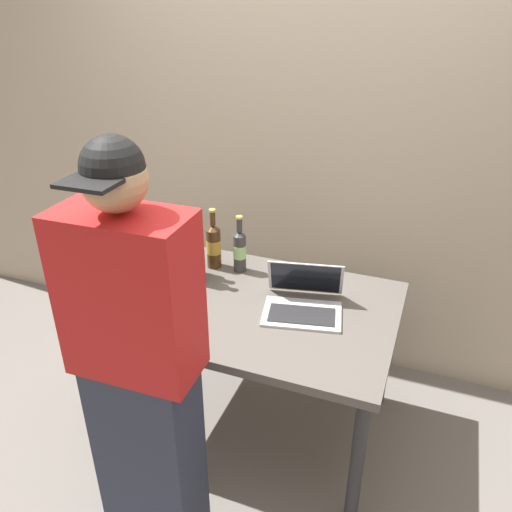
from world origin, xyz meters
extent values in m
plane|color=slate|center=(0.00, 0.00, 0.00)|extent=(8.00, 8.00, 0.00)
cube|color=#56514C|center=(0.00, 0.00, 0.71)|extent=(1.26, 0.90, 0.04)
cylinder|color=#2D2D30|center=(-0.57, -0.39, 0.35)|extent=(0.06, 0.06, 0.69)
cylinder|color=#2D2D30|center=(0.57, -0.39, 0.35)|extent=(0.06, 0.06, 0.69)
cylinder|color=#2D2D30|center=(-0.57, 0.39, 0.35)|extent=(0.06, 0.06, 0.69)
cylinder|color=#2D2D30|center=(0.57, 0.39, 0.35)|extent=(0.06, 0.06, 0.69)
cube|color=#B7BABC|center=(0.21, -0.01, 0.74)|extent=(0.39, 0.30, 0.01)
cube|color=#232326|center=(0.22, -0.03, 0.74)|extent=(0.31, 0.20, 0.00)
cube|color=#B7BABC|center=(0.18, 0.14, 0.83)|extent=(0.36, 0.15, 0.19)
cube|color=black|center=(0.18, 0.14, 0.83)|extent=(0.33, 0.14, 0.17)
cylinder|color=brown|center=(-0.39, 0.15, 0.83)|extent=(0.07, 0.07, 0.20)
cone|color=brown|center=(-0.39, 0.15, 0.95)|extent=(0.07, 0.07, 0.02)
cylinder|color=brown|center=(-0.39, 0.15, 1.00)|extent=(0.03, 0.03, 0.09)
cylinder|color=#BFB74C|center=(-0.39, 0.15, 1.05)|extent=(0.04, 0.04, 0.01)
cylinder|color=#D5D46F|center=(-0.39, 0.15, 0.84)|extent=(0.07, 0.07, 0.07)
cylinder|color=#1E5123|center=(-0.35, 0.09, 0.83)|extent=(0.07, 0.07, 0.21)
cone|color=#1E5123|center=(-0.35, 0.09, 0.95)|extent=(0.07, 0.07, 0.02)
cylinder|color=#1E5123|center=(-0.35, 0.09, 1.00)|extent=(0.03, 0.03, 0.08)
cylinder|color=#BFB74C|center=(-0.35, 0.09, 1.04)|extent=(0.04, 0.04, 0.01)
cylinder|color=teal|center=(-0.35, 0.09, 0.84)|extent=(0.07, 0.07, 0.07)
cylinder|color=#472B14|center=(-0.34, 0.26, 0.84)|extent=(0.07, 0.07, 0.21)
cone|color=#472B14|center=(-0.34, 0.26, 0.95)|extent=(0.07, 0.07, 0.03)
cylinder|color=#472B14|center=(-0.34, 0.26, 1.00)|extent=(0.03, 0.03, 0.07)
cylinder|color=#BFB74C|center=(-0.34, 0.26, 1.04)|extent=(0.03, 0.03, 0.01)
cylinder|color=gold|center=(-0.34, 0.26, 0.85)|extent=(0.08, 0.08, 0.07)
cylinder|color=#333333|center=(-0.20, 0.27, 0.83)|extent=(0.06, 0.06, 0.20)
cone|color=#333333|center=(-0.20, 0.27, 0.94)|extent=(0.06, 0.06, 0.02)
cylinder|color=#333333|center=(-0.20, 0.27, 0.99)|extent=(0.03, 0.03, 0.07)
cylinder|color=#BFB74C|center=(-0.20, 0.27, 1.03)|extent=(0.03, 0.03, 0.01)
cylinder|color=#93CF77|center=(-0.20, 0.27, 0.84)|extent=(0.07, 0.07, 0.07)
cube|color=#2D3347|center=(-0.17, -0.70, 0.43)|extent=(0.37, 0.23, 0.86)
cube|color=red|center=(-0.17, -0.70, 1.15)|extent=(0.44, 0.24, 0.57)
sphere|color=tan|center=(-0.17, -0.70, 1.54)|extent=(0.20, 0.20, 0.20)
sphere|color=black|center=(-0.17, -0.70, 1.57)|extent=(0.19, 0.19, 0.19)
cube|color=black|center=(-0.17, -0.82, 1.56)|extent=(0.16, 0.11, 0.01)
cube|color=tan|center=(0.00, 0.77, 1.30)|extent=(6.00, 0.10, 2.60)
camera|label=1|loc=(0.70, -1.85, 2.01)|focal=35.91mm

